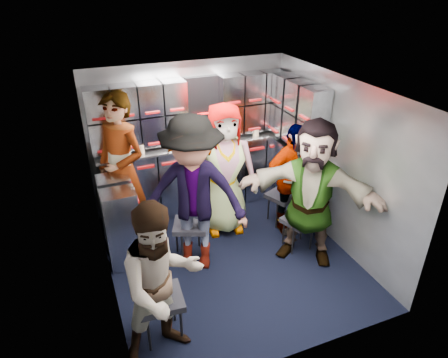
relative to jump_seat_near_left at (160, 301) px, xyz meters
name	(u,v)px	position (x,y,z in m)	size (l,w,h in m)	color
floor	(230,258)	(1.05, 0.83, -0.44)	(3.00, 3.00, 0.00)	black
wall_back	(190,136)	(1.05, 2.33, 0.61)	(2.80, 0.04, 2.10)	gray
wall_left	(101,208)	(-0.35, 0.83, 0.61)	(0.04, 3.00, 2.10)	gray
wall_right	(336,163)	(2.45, 0.83, 0.61)	(0.04, 3.00, 2.10)	gray
ceiling	(231,90)	(1.05, 0.83, 1.66)	(2.80, 3.00, 0.02)	silver
cart_bank_back	(196,177)	(1.05, 2.12, 0.06)	(2.68, 0.38, 0.99)	#959AA4
cart_bank_left	(120,221)	(-0.14, 1.39, 0.06)	(0.38, 0.76, 0.99)	#959AA4
counter	(195,144)	(1.05, 2.12, 0.58)	(2.68, 0.42, 0.03)	#B6B8BE
locker_bank_back	(192,109)	(1.05, 2.18, 1.05)	(2.68, 0.28, 0.82)	#959AA4
locker_bank_right	(298,113)	(2.30, 1.53, 1.05)	(0.28, 1.00, 0.82)	#959AA4
right_cabinet	(296,183)	(2.30, 1.43, 0.06)	(0.28, 1.20, 1.00)	#959AA4
coffee_niche	(203,108)	(1.23, 2.24, 1.03)	(0.46, 0.16, 0.84)	black
red_latch_strip	(199,158)	(1.05, 1.92, 0.44)	(2.60, 0.02, 0.03)	#9B0E10
jump_seat_near_left	(160,301)	(0.00, 0.00, 0.00)	(0.45, 0.43, 0.49)	black
jump_seat_mid_left	(190,227)	(0.63, 1.08, -0.03)	(0.50, 0.49, 0.46)	black
jump_seat_center	(219,195)	(1.23, 1.66, -0.02)	(0.39, 0.37, 0.47)	black
jump_seat_mid_right	(282,197)	(2.02, 1.31, -0.04)	(0.49, 0.48, 0.45)	black
jump_seat_near_right	(299,222)	(1.93, 0.73, -0.06)	(0.45, 0.44, 0.43)	black
attendant_standing	(122,170)	(0.00, 1.76, 0.54)	(0.71, 0.47, 1.95)	black
attendant_arc_a	(162,285)	(0.00, -0.18, 0.36)	(0.77, 0.60, 1.59)	black
attendant_arc_b	(193,196)	(0.63, 0.90, 0.50)	(1.21, 0.70, 1.88)	black
attendant_arc_c	(224,170)	(1.23, 1.48, 0.44)	(0.86, 0.56, 1.76)	black
attendant_arc_d	(291,180)	(2.02, 1.13, 0.32)	(0.88, 0.37, 1.50)	black
attendant_arc_e	(311,193)	(1.93, 0.55, 0.45)	(1.64, 0.52, 1.77)	black
bottle_left	(124,146)	(0.09, 2.07, 0.72)	(0.07, 0.07, 0.26)	white
bottle_mid	(209,134)	(1.25, 2.07, 0.72)	(0.07, 0.07, 0.25)	white
bottle_right	(219,132)	(1.40, 2.07, 0.72)	(0.06, 0.06, 0.25)	white
cup_left	(142,149)	(0.31, 2.06, 0.65)	(0.07, 0.07, 0.11)	#CAB48E
cup_right	(256,132)	(1.96, 2.06, 0.64)	(0.08, 0.08, 0.09)	#CAB48E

